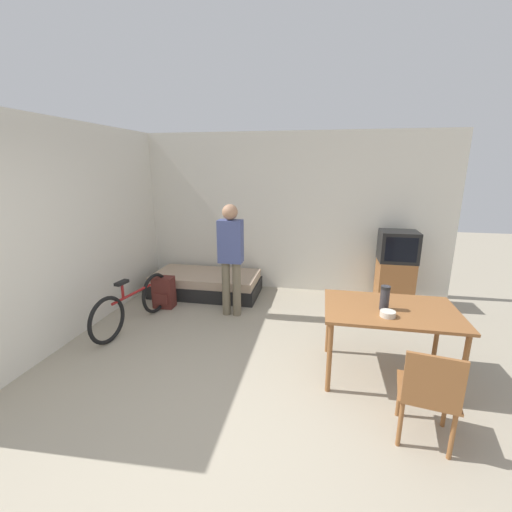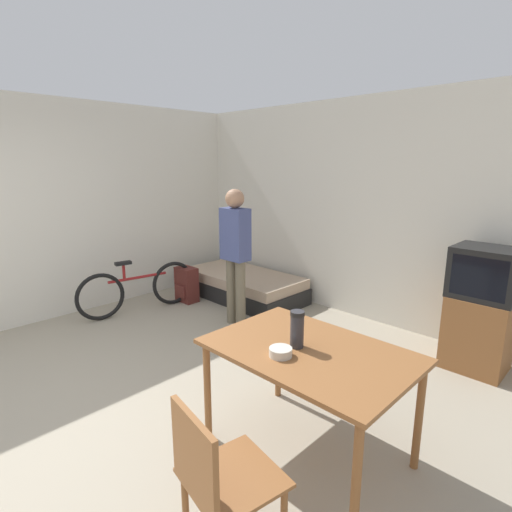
% 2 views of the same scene
% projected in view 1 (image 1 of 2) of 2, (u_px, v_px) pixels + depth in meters
% --- Properties ---
extents(ground_plane, '(20.00, 20.00, 0.00)m').
position_uv_depth(ground_plane, '(223.00, 434.00, 2.83)').
color(ground_plane, '#9E937F').
extents(wall_back, '(5.68, 0.06, 2.70)m').
position_uv_depth(wall_back, '(280.00, 213.00, 5.91)').
color(wall_back, silver).
rests_on(wall_back, ground_plane).
extents(wall_left, '(0.06, 4.58, 2.70)m').
position_uv_depth(wall_left, '(89.00, 227.00, 4.62)').
color(wall_left, silver).
rests_on(wall_left, ground_plane).
extents(daybed, '(1.81, 0.91, 0.37)m').
position_uv_depth(daybed, '(206.00, 284.00, 5.90)').
color(daybed, black).
rests_on(daybed, ground_plane).
extents(tv, '(0.56, 0.49, 1.19)m').
position_uv_depth(tv, '(396.00, 268.00, 5.35)').
color(tv, brown).
rests_on(tv, ground_plane).
extents(dining_table, '(1.30, 0.87, 0.77)m').
position_uv_depth(dining_table, '(390.00, 316.00, 3.46)').
color(dining_table, brown).
rests_on(dining_table, ground_plane).
extents(wooden_chair, '(0.51, 0.51, 0.85)m').
position_uv_depth(wooden_chair, '(429.00, 392.00, 2.62)').
color(wooden_chair, brown).
rests_on(wooden_chair, ground_plane).
extents(bicycle, '(0.29, 1.58, 0.71)m').
position_uv_depth(bicycle, '(133.00, 305.00, 4.67)').
color(bicycle, black).
rests_on(bicycle, ground_plane).
extents(person_standing, '(0.34, 0.22, 1.64)m').
position_uv_depth(person_standing, '(231.00, 252.00, 4.87)').
color(person_standing, '#6B604C').
rests_on(person_standing, ground_plane).
extents(thermos_flask, '(0.09, 0.09, 0.24)m').
position_uv_depth(thermos_flask, '(385.00, 297.00, 3.38)').
color(thermos_flask, '#2D2D33').
rests_on(thermos_flask, dining_table).
extents(mate_bowl, '(0.14, 0.14, 0.05)m').
position_uv_depth(mate_bowl, '(388.00, 314.00, 3.25)').
color(mate_bowl, beige).
rests_on(mate_bowl, dining_table).
extents(backpack, '(0.31, 0.23, 0.49)m').
position_uv_depth(backpack, '(164.00, 292.00, 5.31)').
color(backpack, '#56231E').
rests_on(backpack, ground_plane).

